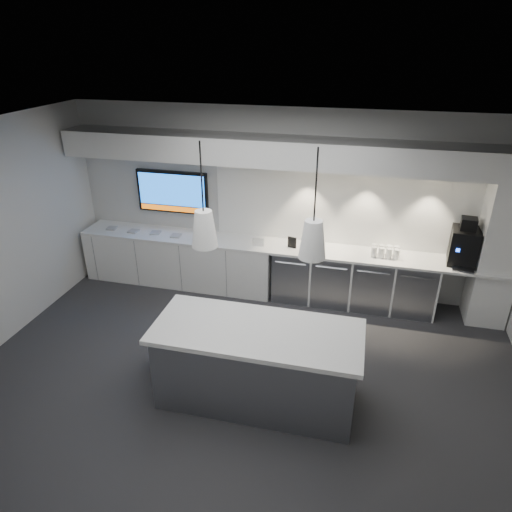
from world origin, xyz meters
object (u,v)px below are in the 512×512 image
(wall_tv, at_px, (172,192))
(coffee_machine, at_px, (464,245))
(bin, at_px, (163,351))
(island, at_px, (257,365))

(wall_tv, relative_size, coffee_machine, 1.76)
(wall_tv, xyz_separation_m, bin, (0.81, -2.46, -1.33))
(bin, bearing_deg, wall_tv, 108.27)
(coffee_machine, bearing_deg, wall_tv, -176.45)
(bin, bearing_deg, coffee_machine, 30.08)
(island, bearing_deg, bin, 167.33)
(wall_tv, distance_m, bin, 2.91)
(wall_tv, height_order, bin, wall_tv)
(island, height_order, bin, island)
(wall_tv, xyz_separation_m, island, (2.15, -2.76, -1.06))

